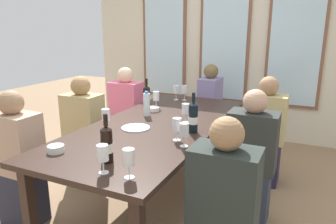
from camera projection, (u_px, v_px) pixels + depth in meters
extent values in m
plane|color=#8D6D4D|center=(158.00, 197.00, 2.99)|extent=(12.00, 12.00, 0.00)
cube|color=beige|center=(225.00, 36.00, 4.50)|extent=(4.24, 0.06, 2.90)
cube|color=brown|center=(164.00, 35.00, 4.85)|extent=(0.72, 0.03, 1.88)
cube|color=silver|center=(164.00, 35.00, 4.84)|extent=(0.64, 0.01, 1.80)
cube|color=brown|center=(224.00, 36.00, 4.46)|extent=(0.72, 0.03, 1.88)
cube|color=silver|center=(224.00, 36.00, 4.45)|extent=(0.64, 0.01, 1.80)
cube|color=brown|center=(296.00, 37.00, 4.07)|extent=(0.72, 0.03, 1.88)
cube|color=silver|center=(296.00, 37.00, 4.06)|extent=(0.64, 0.01, 1.80)
cube|color=#30201A|center=(158.00, 125.00, 2.80)|extent=(1.04, 2.36, 0.04)
cube|color=#30201A|center=(30.00, 213.00, 2.12)|extent=(0.07, 0.07, 0.70)
cube|color=#30201A|center=(167.00, 126.00, 4.02)|extent=(0.07, 0.07, 0.70)
cube|color=#30201A|center=(232.00, 135.00, 3.68)|extent=(0.07, 0.07, 0.70)
cylinder|color=white|center=(136.00, 128.00, 2.65)|extent=(0.24, 0.24, 0.01)
cylinder|color=black|center=(107.00, 146.00, 1.96)|extent=(0.08, 0.07, 0.21)
cone|color=black|center=(106.00, 128.00, 1.93)|extent=(0.08, 0.07, 0.02)
cylinder|color=black|center=(105.00, 120.00, 1.92)|extent=(0.03, 0.03, 0.08)
cylinder|color=white|center=(107.00, 148.00, 1.97)|extent=(0.08, 0.08, 0.06)
cylinder|color=black|center=(147.00, 97.00, 3.36)|extent=(0.07, 0.07, 0.21)
cone|color=black|center=(146.00, 87.00, 3.34)|extent=(0.07, 0.07, 0.02)
cylinder|color=black|center=(146.00, 82.00, 3.32)|extent=(0.03, 0.03, 0.08)
cylinder|color=silver|center=(147.00, 98.00, 3.37)|extent=(0.08, 0.08, 0.06)
cylinder|color=black|center=(193.00, 119.00, 2.53)|extent=(0.07, 0.08, 0.23)
cone|color=black|center=(193.00, 103.00, 2.49)|extent=(0.07, 0.08, 0.02)
cylinder|color=black|center=(194.00, 97.00, 2.48)|extent=(0.03, 0.03, 0.08)
cylinder|color=silver|center=(193.00, 120.00, 2.53)|extent=(0.08, 0.08, 0.06)
cylinder|color=white|center=(56.00, 149.00, 2.14)|extent=(0.11, 0.11, 0.05)
cylinder|color=white|center=(153.00, 109.00, 3.20)|extent=(0.12, 0.12, 0.04)
cylinder|color=white|center=(147.00, 105.00, 3.01)|extent=(0.06, 0.06, 0.22)
cylinder|color=blue|center=(147.00, 92.00, 2.98)|extent=(0.04, 0.04, 0.02)
cylinder|color=white|center=(176.00, 100.00, 3.71)|extent=(0.06, 0.06, 0.00)
cylinder|color=white|center=(176.00, 96.00, 3.69)|extent=(0.01, 0.01, 0.07)
cylinder|color=white|center=(176.00, 89.00, 3.67)|extent=(0.07, 0.07, 0.09)
cylinder|color=#590C19|center=(176.00, 92.00, 3.68)|extent=(0.06, 0.06, 0.02)
cylinder|color=white|center=(106.00, 129.00, 2.63)|extent=(0.06, 0.06, 0.00)
cylinder|color=white|center=(106.00, 124.00, 2.62)|extent=(0.01, 0.01, 0.07)
cylinder|color=white|center=(106.00, 115.00, 2.60)|extent=(0.07, 0.07, 0.09)
cylinder|color=beige|center=(106.00, 119.00, 2.61)|extent=(0.06, 0.06, 0.02)
cylinder|color=white|center=(184.00, 146.00, 2.25)|extent=(0.06, 0.06, 0.00)
cylinder|color=white|center=(184.00, 141.00, 2.24)|extent=(0.01, 0.01, 0.07)
cylinder|color=white|center=(184.00, 130.00, 2.22)|extent=(0.07, 0.07, 0.09)
cylinder|color=white|center=(184.00, 100.00, 3.69)|extent=(0.06, 0.06, 0.00)
cylinder|color=white|center=(184.00, 97.00, 3.68)|extent=(0.01, 0.01, 0.07)
cylinder|color=white|center=(184.00, 90.00, 3.66)|extent=(0.07, 0.07, 0.09)
cylinder|color=#590C19|center=(184.00, 93.00, 3.67)|extent=(0.06, 0.06, 0.02)
cylinder|color=white|center=(156.00, 107.00, 3.34)|extent=(0.06, 0.06, 0.00)
cylinder|color=white|center=(156.00, 104.00, 3.33)|extent=(0.01, 0.01, 0.07)
cylinder|color=white|center=(156.00, 96.00, 3.31)|extent=(0.07, 0.07, 0.09)
cylinder|color=white|center=(129.00, 177.00, 1.78)|extent=(0.06, 0.06, 0.00)
cylinder|color=white|center=(129.00, 171.00, 1.77)|extent=(0.01, 0.01, 0.07)
cylinder|color=white|center=(129.00, 157.00, 1.74)|extent=(0.07, 0.07, 0.09)
cylinder|color=beige|center=(129.00, 162.00, 1.75)|extent=(0.06, 0.06, 0.03)
cylinder|color=white|center=(177.00, 140.00, 2.37)|extent=(0.06, 0.06, 0.00)
cylinder|color=white|center=(177.00, 135.00, 2.36)|extent=(0.01, 0.01, 0.07)
cylinder|color=white|center=(177.00, 124.00, 2.34)|extent=(0.07, 0.07, 0.09)
cylinder|color=white|center=(104.00, 173.00, 1.84)|extent=(0.06, 0.06, 0.00)
cylinder|color=white|center=(103.00, 166.00, 1.83)|extent=(0.01, 0.01, 0.07)
cylinder|color=white|center=(103.00, 153.00, 1.80)|extent=(0.07, 0.07, 0.09)
cylinder|color=maroon|center=(103.00, 158.00, 1.81)|extent=(0.06, 0.06, 0.02)
cylinder|color=white|center=(185.00, 122.00, 2.82)|extent=(0.06, 0.06, 0.00)
cylinder|color=white|center=(185.00, 118.00, 2.81)|extent=(0.01, 0.01, 0.07)
cylinder|color=white|center=(186.00, 109.00, 2.79)|extent=(0.07, 0.07, 0.09)
cylinder|color=#590C19|center=(186.00, 112.00, 2.79)|extent=(0.06, 0.06, 0.04)
cube|color=#2E2E33|center=(127.00, 137.00, 3.96)|extent=(0.32, 0.24, 0.45)
cube|color=pink|center=(126.00, 102.00, 3.84)|extent=(0.38, 0.24, 0.48)
sphere|color=beige|center=(125.00, 75.00, 3.76)|extent=(0.19, 0.19, 0.19)
cube|color=#28223C|center=(263.00, 161.00, 3.25)|extent=(0.32, 0.24, 0.45)
cube|color=tan|center=(266.00, 118.00, 3.13)|extent=(0.38, 0.24, 0.48)
sphere|color=#A37755|center=(269.00, 86.00, 3.04)|extent=(0.19, 0.19, 0.19)
cube|color=#282A38|center=(23.00, 197.00, 2.57)|extent=(0.32, 0.24, 0.45)
cube|color=tan|center=(16.00, 143.00, 2.45)|extent=(0.38, 0.24, 0.48)
sphere|color=#9B7657|center=(11.00, 103.00, 2.37)|extent=(0.19, 0.19, 0.19)
cube|color=#282F2C|center=(224.00, 189.00, 1.75)|extent=(0.38, 0.24, 0.48)
sphere|color=#9C744E|center=(227.00, 134.00, 1.67)|extent=(0.19, 0.19, 0.19)
cube|color=#263230|center=(86.00, 161.00, 3.26)|extent=(0.32, 0.24, 0.45)
cube|color=tan|center=(83.00, 118.00, 3.14)|extent=(0.38, 0.24, 0.48)
sphere|color=#9E774B|center=(81.00, 86.00, 3.05)|extent=(0.19, 0.19, 0.19)
cube|color=#2C3343|center=(248.00, 194.00, 2.61)|extent=(0.32, 0.24, 0.45)
cube|color=#2C2F2C|center=(252.00, 141.00, 2.49)|extent=(0.38, 0.24, 0.48)
sphere|color=tan|center=(255.00, 101.00, 2.41)|extent=(0.19, 0.19, 0.19)
cube|color=#2F252E|center=(209.00, 130.00, 4.27)|extent=(0.24, 0.32, 0.45)
cube|color=#877BB2|center=(210.00, 96.00, 4.15)|extent=(0.24, 0.38, 0.48)
sphere|color=brown|center=(211.00, 72.00, 4.07)|extent=(0.19, 0.19, 0.19)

